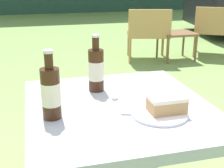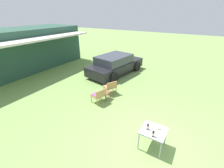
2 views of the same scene
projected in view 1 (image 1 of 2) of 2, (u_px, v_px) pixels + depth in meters
wicker_chair_cushioned at (148, 30)px, 4.31m from camera, size 0.68×0.63×0.73m
wicker_chair_plain at (214, 28)px, 4.54m from camera, size 0.74×0.72×0.73m
garden_side_table at (177, 36)px, 4.36m from camera, size 0.47×0.42×0.39m
patio_table at (118, 122)px, 1.24m from camera, size 0.70×0.75×0.68m
cake_on_plate at (164, 108)px, 1.12m from camera, size 0.21×0.21×0.07m
cola_bottle_near at (96, 69)px, 1.33m from camera, size 0.07×0.07×0.24m
cola_bottle_far at (51, 92)px, 1.07m from camera, size 0.07×0.07×0.24m
fork at (147, 115)px, 1.11m from camera, size 0.18×0.07×0.01m
loose_bottle_cap at (116, 98)px, 1.26m from camera, size 0.03×0.03×0.01m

